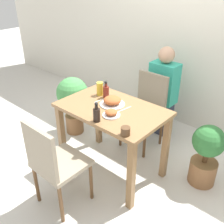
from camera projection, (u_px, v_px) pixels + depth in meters
name	position (u px, v px, depth m)	size (l,w,h in m)	color
ground_plane	(112.00, 169.00, 2.94)	(16.00, 16.00, 0.00)	beige
wall_back	(189.00, 30.00, 3.27)	(8.00, 0.05, 2.60)	beige
dining_table	(112.00, 119.00, 2.63)	(1.05, 0.67, 0.78)	olive
chair_near	(54.00, 162.00, 2.26)	(0.42, 0.42, 0.90)	gray
chair_far	(146.00, 107.00, 3.16)	(0.42, 0.42, 0.90)	gray
food_plate	(112.00, 101.00, 2.60)	(0.25, 0.25, 0.09)	white
side_plate	(111.00, 113.00, 2.41)	(0.17, 0.17, 0.06)	white
drink_cup	(125.00, 131.00, 2.13)	(0.08, 0.08, 0.07)	#4C331E
juice_glass	(100.00, 89.00, 2.79)	(0.07, 0.07, 0.14)	gold
sauce_bottle	(106.00, 91.00, 2.73)	(0.06, 0.06, 0.19)	maroon
condiment_bottle	(97.00, 114.00, 2.31)	(0.06, 0.06, 0.19)	black
fork_utensil	(101.00, 100.00, 2.71)	(0.03, 0.18, 0.00)	silver
spoon_utensil	(124.00, 109.00, 2.53)	(0.04, 0.18, 0.00)	silver
potted_plant_left	(73.00, 99.00, 3.38)	(0.41, 0.41, 0.78)	brown
potted_plant_right	(206.00, 153.00, 2.60)	(0.32, 0.32, 0.67)	brown
person_figure	(163.00, 92.00, 3.36)	(0.34, 0.22, 1.17)	#2D3347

